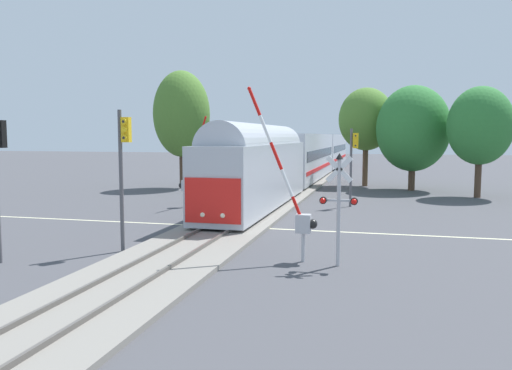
{
  "coord_description": "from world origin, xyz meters",
  "views": [
    {
      "loc": [
        7.73,
        -24.91,
        4.72
      ],
      "look_at": [
        0.91,
        2.25,
        2.0
      ],
      "focal_mm": 35.56,
      "sensor_mm": 36.0,
      "label": 1
    }
  ],
  "objects_px": {
    "commuter_train": "(308,155)",
    "crossing_gate_far": "(188,178)",
    "traffic_signal_median": "(123,157)",
    "oak_far_right": "(413,129)",
    "traffic_signal_far_side": "(353,155)",
    "maple_right_background": "(480,126)",
    "elm_centre_background": "(366,119)",
    "crossing_gate_near": "(297,207)",
    "oak_behind_train": "(182,114)",
    "crossing_signal_mast": "(339,198)"
  },
  "relations": [
    {
      "from": "maple_right_background",
      "to": "crossing_gate_far",
      "type": "bearing_deg",
      "value": -151.97
    },
    {
      "from": "traffic_signal_median",
      "to": "crossing_gate_near",
      "type": "bearing_deg",
      "value": 1.14
    },
    {
      "from": "commuter_train",
      "to": "oak_far_right",
      "type": "xyz_separation_m",
      "value": [
        10.16,
        -7.39,
        2.61
      ]
    },
    {
      "from": "traffic_signal_far_side",
      "to": "traffic_signal_median",
      "type": "relative_size",
      "value": 0.9
    },
    {
      "from": "elm_centre_background",
      "to": "traffic_signal_median",
      "type": "bearing_deg",
      "value": -105.75
    },
    {
      "from": "elm_centre_background",
      "to": "crossing_gate_near",
      "type": "bearing_deg",
      "value": -92.77
    },
    {
      "from": "commuter_train",
      "to": "crossing_gate_far",
      "type": "relative_size",
      "value": 10.94
    },
    {
      "from": "crossing_signal_mast",
      "to": "traffic_signal_far_side",
      "type": "xyz_separation_m",
      "value": [
        -0.42,
        15.88,
        0.98
      ]
    },
    {
      "from": "traffic_signal_median",
      "to": "crossing_gate_far",
      "type": "bearing_deg",
      "value": 100.44
    },
    {
      "from": "commuter_train",
      "to": "crossing_gate_near",
      "type": "relative_size",
      "value": 10.0
    },
    {
      "from": "traffic_signal_far_side",
      "to": "maple_right_background",
      "type": "distance_m",
      "value": 11.92
    },
    {
      "from": "traffic_signal_far_side",
      "to": "maple_right_background",
      "type": "height_order",
      "value": "maple_right_background"
    },
    {
      "from": "crossing_gate_far",
      "to": "maple_right_background",
      "type": "relative_size",
      "value": 0.71
    },
    {
      "from": "oak_behind_train",
      "to": "oak_far_right",
      "type": "height_order",
      "value": "oak_behind_train"
    },
    {
      "from": "traffic_signal_far_side",
      "to": "oak_far_right",
      "type": "bearing_deg",
      "value": 69.4
    },
    {
      "from": "crossing_gate_far",
      "to": "oak_behind_train",
      "type": "distance_m",
      "value": 13.37
    },
    {
      "from": "crossing_signal_mast",
      "to": "maple_right_background",
      "type": "xyz_separation_m",
      "value": [
        8.6,
        23.42,
        2.97
      ]
    },
    {
      "from": "crossing_gate_far",
      "to": "oak_behind_train",
      "type": "relative_size",
      "value": 0.57
    },
    {
      "from": "traffic_signal_median",
      "to": "oak_far_right",
      "type": "bearing_deg",
      "value": 65.25
    },
    {
      "from": "traffic_signal_median",
      "to": "oak_far_right",
      "type": "distance_m",
      "value": 30.08
    },
    {
      "from": "crossing_gate_near",
      "to": "oak_far_right",
      "type": "height_order",
      "value": "oak_far_right"
    },
    {
      "from": "traffic_signal_far_side",
      "to": "crossing_gate_near",
      "type": "bearing_deg",
      "value": -94.22
    },
    {
      "from": "commuter_train",
      "to": "crossing_gate_far",
      "type": "height_order",
      "value": "crossing_gate_far"
    },
    {
      "from": "crossing_signal_mast",
      "to": "traffic_signal_median",
      "type": "height_order",
      "value": "traffic_signal_median"
    },
    {
      "from": "traffic_signal_far_side",
      "to": "oak_far_right",
      "type": "xyz_separation_m",
      "value": [
        4.37,
        11.62,
        1.85
      ]
    },
    {
      "from": "oak_behind_train",
      "to": "oak_far_right",
      "type": "bearing_deg",
      "value": 8.7
    },
    {
      "from": "crossing_gate_near",
      "to": "maple_right_background",
      "type": "relative_size",
      "value": 0.77
    },
    {
      "from": "crossing_signal_mast",
      "to": "maple_right_background",
      "type": "relative_size",
      "value": 0.49
    },
    {
      "from": "commuter_train",
      "to": "oak_far_right",
      "type": "relative_size",
      "value": 7.27
    },
    {
      "from": "crossing_gate_far",
      "to": "oak_far_right",
      "type": "height_order",
      "value": "oak_far_right"
    },
    {
      "from": "commuter_train",
      "to": "maple_right_background",
      "type": "relative_size",
      "value": 7.75
    },
    {
      "from": "oak_behind_train",
      "to": "maple_right_background",
      "type": "relative_size",
      "value": 1.24
    },
    {
      "from": "commuter_train",
      "to": "elm_centre_background",
      "type": "bearing_deg",
      "value": -36.19
    },
    {
      "from": "crossing_gate_far",
      "to": "oak_far_right",
      "type": "xyz_separation_m",
      "value": [
        14.93,
        14.5,
        3.4
      ]
    },
    {
      "from": "crossing_gate_far",
      "to": "commuter_train",
      "type": "bearing_deg",
      "value": 77.7
    },
    {
      "from": "crossing_signal_mast",
      "to": "oak_behind_train",
      "type": "xyz_separation_m",
      "value": [
        -16.07,
        24.44,
        4.14
      ]
    },
    {
      "from": "crossing_signal_mast",
      "to": "oak_far_right",
      "type": "height_order",
      "value": "oak_far_right"
    },
    {
      "from": "crossing_gate_near",
      "to": "elm_centre_background",
      "type": "relative_size",
      "value": 0.71
    },
    {
      "from": "oak_far_right",
      "to": "crossing_gate_near",
      "type": "bearing_deg",
      "value": -101.48
    },
    {
      "from": "traffic_signal_median",
      "to": "elm_centre_background",
      "type": "distance_m",
      "value": 31.48
    },
    {
      "from": "crossing_gate_near",
      "to": "crossing_signal_mast",
      "type": "relative_size",
      "value": 1.6
    },
    {
      "from": "crossing_signal_mast",
      "to": "oak_behind_train",
      "type": "distance_m",
      "value": 29.54
    },
    {
      "from": "commuter_train",
      "to": "traffic_signal_far_side",
      "type": "height_order",
      "value": "commuter_train"
    },
    {
      "from": "crossing_gate_near",
      "to": "crossing_gate_far",
      "type": "relative_size",
      "value": 1.09
    },
    {
      "from": "commuter_train",
      "to": "oak_far_right",
      "type": "bearing_deg",
      "value": -36.02
    },
    {
      "from": "crossing_gate_near",
      "to": "crossing_signal_mast",
      "type": "distance_m",
      "value": 1.66
    },
    {
      "from": "commuter_train",
      "to": "traffic_signal_median",
      "type": "relative_size",
      "value": 11.38
    },
    {
      "from": "traffic_signal_far_side",
      "to": "oak_behind_train",
      "type": "height_order",
      "value": "oak_behind_train"
    },
    {
      "from": "traffic_signal_median",
      "to": "elm_centre_background",
      "type": "relative_size",
      "value": 0.63
    },
    {
      "from": "crossing_gate_near",
      "to": "traffic_signal_far_side",
      "type": "xyz_separation_m",
      "value": [
        1.14,
        15.53,
        1.41
      ]
    }
  ]
}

